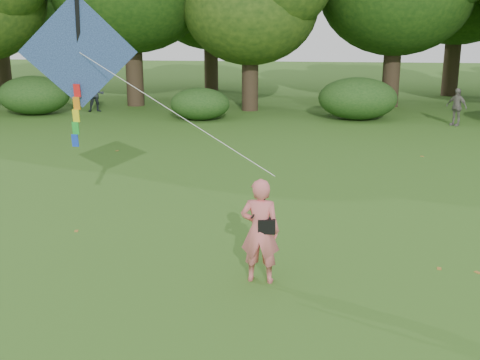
# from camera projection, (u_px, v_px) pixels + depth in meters

# --- Properties ---
(ground) EXTENTS (100.00, 100.00, 0.00)m
(ground) POSITION_uv_depth(u_px,v_px,m) (271.00, 298.00, 10.21)
(ground) COLOR #265114
(ground) RESTS_ON ground
(man_kite_flyer) EXTENTS (0.74, 0.52, 1.91)m
(man_kite_flyer) POSITION_uv_depth(u_px,v_px,m) (260.00, 231.00, 10.60)
(man_kite_flyer) COLOR #E46B6D
(man_kite_flyer) RESTS_ON ground
(bystander_left) EXTENTS (0.99, 0.89, 1.67)m
(bystander_left) POSITION_uv_depth(u_px,v_px,m) (96.00, 95.00, 28.86)
(bystander_left) COLOR #242A30
(bystander_left) RESTS_ON ground
(bystander_right) EXTENTS (0.94, 0.92, 1.59)m
(bystander_right) POSITION_uv_depth(u_px,v_px,m) (456.00, 107.00, 25.39)
(bystander_right) COLOR slate
(bystander_right) RESTS_ON ground
(crossbody_bag) EXTENTS (0.43, 0.20, 0.73)m
(crossbody_bag) POSITION_uv_depth(u_px,v_px,m) (267.00, 225.00, 10.52)
(crossbody_bag) COLOR black
(crossbody_bag) RESTS_ON ground
(flying_kite) EXTENTS (5.14, 2.25, 3.08)m
(flying_kite) POSITION_uv_depth(u_px,v_px,m) (79.00, 55.00, 11.96)
(flying_kite) COLOR #234799
(flying_kite) RESTS_ON ground
(shrub_band) EXTENTS (39.15, 3.22, 1.88)m
(shrub_band) POSITION_uv_depth(u_px,v_px,m) (274.00, 100.00, 26.91)
(shrub_band) COLOR #264919
(shrub_band) RESTS_ON ground
(fallen_leaves) EXTENTS (11.92, 13.58, 0.01)m
(fallen_leaves) POSITION_uv_depth(u_px,v_px,m) (323.00, 236.00, 12.98)
(fallen_leaves) COLOR olive
(fallen_leaves) RESTS_ON ground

